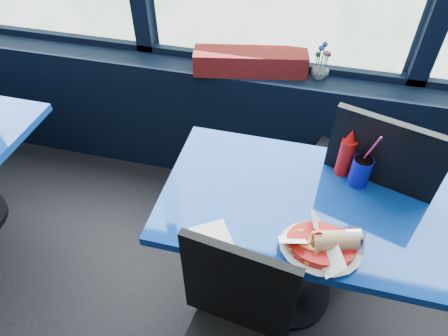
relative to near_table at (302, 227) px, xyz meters
The scene contains 9 objects.
window_sill 0.94m from the near_table, 109.03° to the left, with size 5.00×0.26×0.80m, color black.
near_table is the anchor object (origin of this frame).
chair_near_back 0.39m from the near_table, 53.35° to the left, with size 0.60×0.60×1.07m.
planter_box 0.99m from the near_table, 116.26° to the left, with size 0.63×0.16×0.13m, color maroon.
flower_vase 0.93m from the near_table, 92.02° to the left, with size 0.12×0.12×0.21m.
food_basket 0.33m from the near_table, 73.16° to the right, with size 0.28×0.28×0.10m.
ketchup_bottle 0.37m from the near_table, 57.89° to the left, with size 0.06×0.06×0.24m.
soda_cup 0.35m from the near_table, 37.84° to the left, with size 0.08×0.08×0.29m.
napkin 0.47m from the near_table, 140.15° to the right, with size 0.14×0.14×0.00m, color white.
Camera 1 is at (0.23, 0.87, 1.99)m, focal length 32.00 mm.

